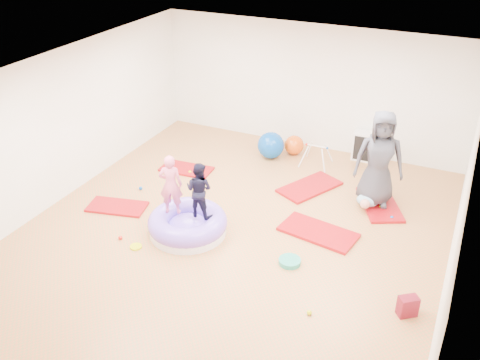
% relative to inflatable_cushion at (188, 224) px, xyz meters
% --- Properties ---
extents(room, '(7.01, 8.01, 2.81)m').
position_rel_inflatable_cushion_xyz_m(room, '(0.71, 0.32, 1.23)').
color(room, '#C6683C').
rests_on(room, ground).
extents(gym_mat_front_left, '(1.18, 0.78, 0.05)m').
position_rel_inflatable_cushion_xyz_m(gym_mat_front_left, '(-1.62, 0.15, -0.15)').
color(gym_mat_front_left, '#A50208').
rests_on(gym_mat_front_left, ground).
extents(gym_mat_mid_left, '(1.12, 0.62, 0.05)m').
position_rel_inflatable_cushion_xyz_m(gym_mat_mid_left, '(-1.20, 2.02, -0.15)').
color(gym_mat_mid_left, '#A50208').
rests_on(gym_mat_mid_left, ground).
extents(gym_mat_center_back, '(1.15, 1.43, 0.05)m').
position_rel_inflatable_cushion_xyz_m(gym_mat_center_back, '(1.43, 2.38, -0.14)').
color(gym_mat_center_back, '#A50208').
rests_on(gym_mat_center_back, ground).
extents(gym_mat_right, '(1.41, 0.86, 0.05)m').
position_rel_inflatable_cushion_xyz_m(gym_mat_right, '(2.07, 0.92, -0.14)').
color(gym_mat_right, '#A50208').
rests_on(gym_mat_right, ground).
extents(gym_mat_rear_right, '(1.12, 1.40, 0.05)m').
position_rel_inflatable_cushion_xyz_m(gym_mat_rear_right, '(2.84, 2.30, -0.14)').
color(gym_mat_rear_right, '#A50208').
rests_on(gym_mat_rear_right, ground).
extents(inflatable_cushion, '(1.38, 1.38, 0.43)m').
position_rel_inflatable_cushion_xyz_m(inflatable_cushion, '(0.00, 0.00, 0.00)').
color(inflatable_cushion, white).
rests_on(inflatable_cushion, ground).
extents(child_pink, '(0.47, 0.39, 1.09)m').
position_rel_inflatable_cushion_xyz_m(child_pink, '(-0.29, -0.01, 0.77)').
color(child_pink, '#DE5E84').
rests_on(child_pink, inflatable_cushion).
extents(child_navy, '(0.49, 0.38, 0.99)m').
position_rel_inflatable_cushion_xyz_m(child_navy, '(0.19, 0.11, 0.72)').
color(child_navy, black).
rests_on(child_navy, inflatable_cushion).
extents(adult_caregiver, '(1.02, 0.82, 1.83)m').
position_rel_inflatable_cushion_xyz_m(adult_caregiver, '(2.72, 2.30, 0.80)').
color(adult_caregiver, '#373844').
rests_on(adult_caregiver, gym_mat_rear_right).
extents(infant, '(0.39, 0.40, 0.23)m').
position_rel_inflatable_cushion_xyz_m(infant, '(2.63, 2.07, 0.00)').
color(infant, '#87BCDD').
rests_on(infant, gym_mat_rear_right).
extents(ball_pit_balls, '(4.82, 3.32, 0.07)m').
position_rel_inflatable_cushion_xyz_m(ball_pit_balls, '(0.77, 0.74, -0.13)').
color(ball_pit_balls, '#0746A5').
rests_on(ball_pit_balls, ground).
extents(exercise_ball_blue, '(0.59, 0.59, 0.59)m').
position_rel_inflatable_cushion_xyz_m(exercise_ball_blue, '(0.19, 3.35, 0.13)').
color(exercise_ball_blue, '#0746A5').
rests_on(exercise_ball_blue, ground).
extents(exercise_ball_orange, '(0.43, 0.43, 0.43)m').
position_rel_inflatable_cushion_xyz_m(exercise_ball_orange, '(0.60, 3.73, 0.05)').
color(exercise_ball_orange, '#D44E10').
rests_on(exercise_ball_orange, ground).
extents(infant_play_gym, '(0.61, 0.58, 0.47)m').
position_rel_inflatable_cushion_xyz_m(infant_play_gym, '(1.22, 3.39, 0.15)').
color(infant_play_gym, white).
rests_on(infant_play_gym, ground).
extents(cube_shelf, '(0.64, 0.32, 0.64)m').
position_rel_inflatable_cushion_xyz_m(cube_shelf, '(2.16, 4.11, 0.15)').
color(cube_shelf, white).
rests_on(cube_shelf, ground).
extents(balance_disc, '(0.36, 0.36, 0.08)m').
position_rel_inflatable_cushion_xyz_m(balance_disc, '(1.91, -0.08, -0.13)').
color(balance_disc, teal).
rests_on(balance_disc, ground).
extents(backpack, '(0.31, 0.29, 0.31)m').
position_rel_inflatable_cushion_xyz_m(backpack, '(3.81, -0.48, -0.01)').
color(backpack, red).
rests_on(backpack, ground).
extents(yellow_toy, '(0.20, 0.20, 0.03)m').
position_rel_inflatable_cushion_xyz_m(yellow_toy, '(-0.57, -0.76, -0.15)').
color(yellow_toy, '#CBD906').
rests_on(yellow_toy, ground).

